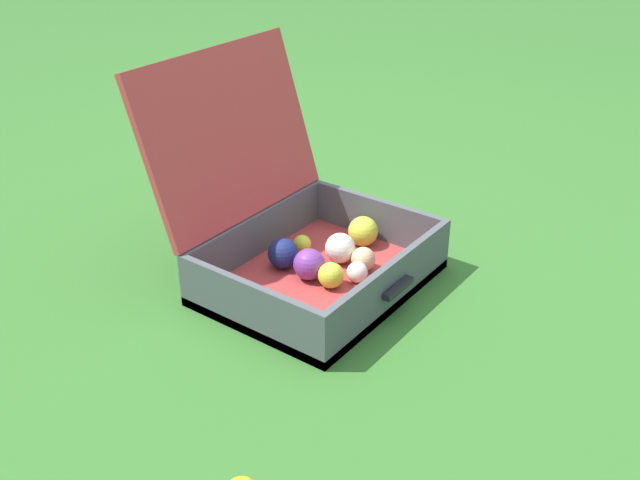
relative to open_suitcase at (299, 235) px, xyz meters
name	(u,v)px	position (x,y,z in m)	size (l,w,h in m)	color
ground_plane	(344,271)	(0.09, -0.08, -0.12)	(16.00, 16.00, 0.00)	#336B28
open_suitcase	(299,235)	(0.00, 0.00, 0.00)	(0.56, 0.60, 0.56)	#B23838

